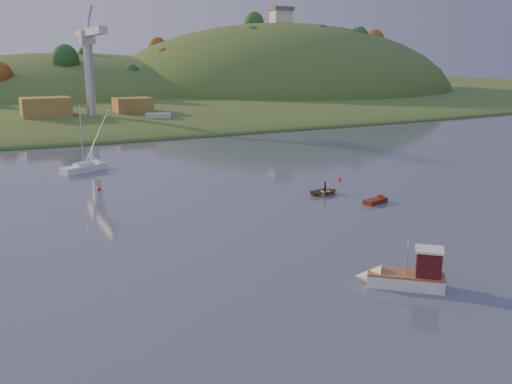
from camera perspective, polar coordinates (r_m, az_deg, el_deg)
name	(u,v)px	position (r m, az deg, el deg)	size (l,w,h in m)	color
ground	(480,361)	(35.57, 21.45, -15.42)	(500.00, 500.00, 0.00)	#394A5D
far_shore	(35,98)	(251.91, -21.26, 8.74)	(620.00, 220.00, 1.50)	#2B4B1E
shore_slope	(58,112)	(187.50, -19.23, 7.60)	(640.00, 150.00, 7.00)	#2B4B1E
hill_center	(68,101)	(233.30, -18.29, 8.67)	(140.00, 120.00, 36.00)	#2B4B1E
hill_right	(280,96)	(246.52, 2.44, 9.55)	(150.00, 130.00, 60.00)	#2B4B1E
hilltop_house	(281,14)	(246.54, 2.52, 17.32)	(9.00, 7.00, 6.45)	beige
hillside_trees	(49,107)	(207.28, -19.99, 8.03)	(280.00, 50.00, 32.00)	#164019
wharf	(103,121)	(145.96, -15.01, 6.91)	(42.00, 16.00, 2.40)	slate
shed_west	(46,108)	(144.58, -20.27, 7.92)	(11.00, 8.00, 4.80)	olive
shed_east	(133,106)	(149.40, -12.21, 8.44)	(9.00, 7.00, 4.00)	olive
dock_crane	(89,54)	(141.03, -16.32, 13.13)	(3.20, 28.00, 20.30)	#B7B7BC
fishing_boat	(400,275)	(43.78, 14.21, -8.02)	(6.19, 5.75, 4.13)	silver
sailboat_far	(84,167)	(87.89, -16.84, 2.39)	(7.27, 5.14, 9.83)	white
canoe	(325,191)	(70.74, 6.91, 0.07)	(2.70, 3.78, 0.78)	olive
paddler	(325,189)	(70.67, 6.91, 0.32)	(0.51, 0.34, 1.41)	black
red_tender	(379,200)	(68.00, 12.21, -0.80)	(3.88, 2.14, 1.25)	#5A1A0C
work_vessel	(159,123)	(138.50, -9.72, 6.86)	(14.32, 8.62, 3.47)	slate
buoy_1	(339,178)	(79.16, 8.33, 1.35)	(0.50, 0.50, 0.50)	#FE3E0D
buoy_3	(97,166)	(90.47, -15.63, 2.50)	(0.50, 0.50, 0.50)	#FE3E0D
buoy_4	(99,188)	(75.10, -15.45, 0.35)	(0.50, 0.50, 0.50)	#FE3E0D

